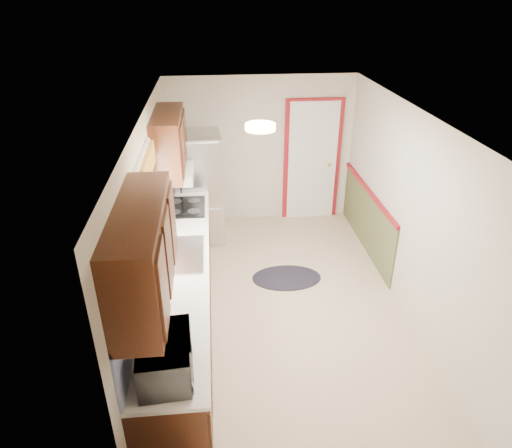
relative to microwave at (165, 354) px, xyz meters
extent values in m
cube|color=tan|center=(1.20, 1.95, -1.14)|extent=(3.20, 5.20, 0.12)
cube|color=white|center=(1.20, 1.95, 1.26)|extent=(3.20, 5.20, 0.12)
cube|color=beige|center=(1.20, 4.45, 0.06)|extent=(3.20, 0.10, 2.40)
cube|color=beige|center=(1.20, -0.55, 0.06)|extent=(3.20, 0.10, 2.40)
cube|color=beige|center=(-0.30, 1.95, 0.06)|extent=(0.10, 5.20, 2.40)
cube|color=beige|center=(2.70, 1.95, 0.06)|extent=(0.10, 5.20, 2.40)
cube|color=#3D1B0E|center=(0.00, 1.65, -0.69)|extent=(0.60, 4.00, 0.90)
cube|color=white|center=(0.01, 1.65, -0.22)|extent=(0.63, 4.00, 0.04)
cube|color=#5574CF|center=(-0.29, 1.65, 0.08)|extent=(0.02, 4.00, 0.55)
cube|color=#3D1B0E|center=(-0.12, 0.35, 0.69)|extent=(0.35, 1.40, 0.75)
cube|color=#3D1B0E|center=(-0.12, 3.05, 0.69)|extent=(0.35, 1.20, 0.75)
cube|color=white|center=(-0.29, 1.75, 0.48)|extent=(0.02, 1.00, 0.90)
cube|color=#BF6123|center=(-0.24, 1.75, 0.83)|extent=(0.05, 1.12, 0.24)
cube|color=#B7B7BC|center=(0.01, 1.75, -0.19)|extent=(0.52, 0.82, 0.02)
cube|color=white|center=(-0.07, 3.10, 0.24)|extent=(0.45, 0.60, 0.15)
cube|color=maroon|center=(2.05, 4.42, -0.14)|extent=(0.94, 0.05, 2.08)
cube|color=white|center=(2.05, 4.39, -0.14)|extent=(0.80, 0.04, 2.00)
cube|color=#4D542F|center=(2.69, 3.30, -0.69)|extent=(0.02, 2.30, 0.90)
cube|color=maroon|center=(2.67, 3.30, -0.22)|extent=(0.04, 2.30, 0.06)
cylinder|color=#FFD88C|center=(0.90, 1.75, 1.22)|extent=(0.30, 0.30, 0.06)
imported|color=white|center=(0.00, 0.00, 0.00)|extent=(0.37, 0.61, 0.40)
cube|color=#B7B7BC|center=(0.18, 3.83, -0.29)|extent=(0.75, 0.70, 1.70)
cylinder|color=black|center=(-0.06, 3.46, -0.38)|extent=(0.02, 0.02, 1.19)
ellipsoid|color=black|center=(1.36, 2.54, -1.13)|extent=(0.96, 0.63, 0.01)
cube|color=black|center=(0.01, 2.96, -0.19)|extent=(0.55, 0.66, 0.02)
camera|label=1|loc=(0.43, -2.63, 2.46)|focal=32.00mm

